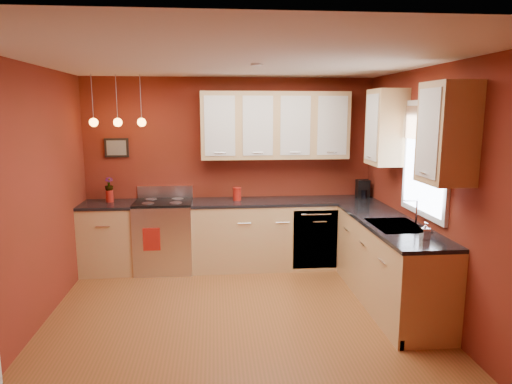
{
  "coord_description": "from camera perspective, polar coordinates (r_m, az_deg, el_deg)",
  "views": [
    {
      "loc": [
        -0.23,
        -4.28,
        2.15
      ],
      "look_at": [
        0.26,
        1.0,
        1.2
      ],
      "focal_mm": 32.0,
      "sensor_mm": 36.0,
      "label": 1
    }
  ],
  "objects": [
    {
      "name": "floor",
      "position": [
        4.79,
        -2.05,
        -16.51
      ],
      "size": [
        4.2,
        4.2,
        0.0
      ],
      "primitive_type": "plane",
      "color": "brown",
      "rests_on": "ground"
    },
    {
      "name": "ceiling",
      "position": [
        4.31,
        -2.28,
        16.16
      ],
      "size": [
        4.0,
        4.2,
        0.02
      ],
      "primitive_type": "cube",
      "color": "beige",
      "rests_on": "wall_back"
    },
    {
      "name": "wall_back",
      "position": [
        6.44,
        -3.18,
        2.55
      ],
      "size": [
        4.0,
        0.02,
        2.6
      ],
      "primitive_type": "cube",
      "color": "maroon",
      "rests_on": "floor"
    },
    {
      "name": "wall_front",
      "position": [
        2.35,
        0.69,
        -11.04
      ],
      "size": [
        4.0,
        0.02,
        2.6
      ],
      "primitive_type": "cube",
      "color": "maroon",
      "rests_on": "floor"
    },
    {
      "name": "wall_left",
      "position": [
        4.71,
        -27.28,
        -1.38
      ],
      "size": [
        0.02,
        4.2,
        2.6
      ],
      "primitive_type": "cube",
      "color": "maroon",
      "rests_on": "floor"
    },
    {
      "name": "wall_right",
      "position": [
        4.89,
        21.92,
        -0.58
      ],
      "size": [
        0.02,
        4.2,
        2.6
      ],
      "primitive_type": "cube",
      "color": "maroon",
      "rests_on": "floor"
    },
    {
      "name": "base_cabinets_back_left",
      "position": [
        6.47,
        -17.84,
        -5.58
      ],
      "size": [
        0.7,
        0.6,
        0.9
      ],
      "primitive_type": "cube",
      "color": "tan",
      "rests_on": "floor"
    },
    {
      "name": "base_cabinets_back_right",
      "position": [
        6.38,
        3.59,
        -5.31
      ],
      "size": [
        2.54,
        0.6,
        0.9
      ],
      "primitive_type": "cube",
      "color": "tan",
      "rests_on": "floor"
    },
    {
      "name": "base_cabinets_right",
      "position": [
        5.38,
        16.25,
        -8.68
      ],
      "size": [
        0.6,
        2.1,
        0.9
      ],
      "primitive_type": "cube",
      "color": "tan",
      "rests_on": "floor"
    },
    {
      "name": "counter_back_left",
      "position": [
        6.36,
        -18.07,
        -1.5
      ],
      "size": [
        0.7,
        0.62,
        0.04
      ],
      "primitive_type": "cube",
      "color": "black",
      "rests_on": "base_cabinets_back_left"
    },
    {
      "name": "counter_back_right",
      "position": [
        6.27,
        3.64,
        -1.17
      ],
      "size": [
        2.54,
        0.62,
        0.04
      ],
      "primitive_type": "cube",
      "color": "black",
      "rests_on": "base_cabinets_back_right"
    },
    {
      "name": "counter_right",
      "position": [
        5.25,
        16.5,
        -3.81
      ],
      "size": [
        0.62,
        2.1,
        0.04
      ],
      "primitive_type": "cube",
      "color": "black",
      "rests_on": "base_cabinets_right"
    },
    {
      "name": "gas_range",
      "position": [
        6.34,
        -11.38,
        -5.31
      ],
      "size": [
        0.76,
        0.64,
        1.11
      ],
      "color": "silver",
      "rests_on": "floor"
    },
    {
      "name": "dishwasher_front",
      "position": [
        6.17,
        7.42,
        -5.91
      ],
      "size": [
        0.6,
        0.02,
        0.8
      ],
      "primitive_type": "cube",
      "color": "silver",
      "rests_on": "base_cabinets_back_right"
    },
    {
      "name": "sink",
      "position": [
        5.12,
        17.14,
        -4.26
      ],
      "size": [
        0.5,
        0.7,
        0.33
      ],
      "color": "#96959B",
      "rests_on": "counter_right"
    },
    {
      "name": "window",
      "position": [
        5.1,
        20.43,
        4.33
      ],
      "size": [
        0.06,
        1.02,
        1.22
      ],
      "color": "white",
      "rests_on": "wall_right"
    },
    {
      "name": "upper_cabinets_back",
      "position": [
        6.26,
        2.38,
        8.32
      ],
      "size": [
        2.0,
        0.35,
        0.9
      ],
      "primitive_type": "cube",
      "color": "tan",
      "rests_on": "wall_back"
    },
    {
      "name": "upper_cabinets_right",
      "position": [
        5.04,
        18.94,
        7.35
      ],
      "size": [
        0.35,
        1.95,
        0.9
      ],
      "primitive_type": "cube",
      "color": "tan",
      "rests_on": "wall_right"
    },
    {
      "name": "wall_picture",
      "position": [
        6.51,
        -17.02,
        5.31
      ],
      "size": [
        0.32,
        0.03,
        0.26
      ],
      "primitive_type": "cube",
      "color": "black",
      "rests_on": "wall_back"
    },
    {
      "name": "pendant_lights",
      "position": [
        6.15,
        -16.9,
        8.41
      ],
      "size": [
        0.71,
        0.11,
        0.66
      ],
      "color": "#96959B",
      "rests_on": "ceiling"
    },
    {
      "name": "red_canister",
      "position": [
        6.21,
        -2.38,
        -0.23
      ],
      "size": [
        0.12,
        0.12,
        0.18
      ],
      "color": "#9E1911",
      "rests_on": "counter_back_right"
    },
    {
      "name": "red_vase",
      "position": [
        6.41,
        -17.83,
        -0.49
      ],
      "size": [
        0.1,
        0.1,
        0.16
      ],
      "primitive_type": "cylinder",
      "color": "#9E1911",
      "rests_on": "counter_back_left"
    },
    {
      "name": "flowers",
      "position": [
        6.39,
        -17.91,
        0.89
      ],
      "size": [
        0.14,
        0.14,
        0.19
      ],
      "primitive_type": "imported",
      "rotation": [
        0.0,
        0.0,
        0.37
      ],
      "color": "#9E1911",
      "rests_on": "red_vase"
    },
    {
      "name": "coffee_maker",
      "position": [
        6.59,
        13.21,
        0.32
      ],
      "size": [
        0.17,
        0.17,
        0.25
      ],
      "rotation": [
        0.0,
        0.0,
        -0.01
      ],
      "color": "black",
      "rests_on": "counter_back_right"
    },
    {
      "name": "soap_pump",
      "position": [
        4.63,
        20.38,
        -4.58
      ],
      "size": [
        0.08,
        0.08,
        0.17
      ],
      "primitive_type": "imported",
      "rotation": [
        0.0,
        0.0,
        0.09
      ],
      "color": "white",
      "rests_on": "counter_right"
    },
    {
      "name": "dish_towel",
      "position": [
        6.03,
        -12.93,
        -5.79
      ],
      "size": [
        0.22,
        0.01,
        0.3
      ],
      "primitive_type": "cube",
      "color": "#9E1911",
      "rests_on": "gas_range"
    }
  ]
}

